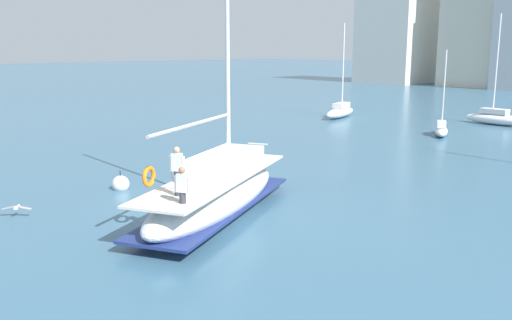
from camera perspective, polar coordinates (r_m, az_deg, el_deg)
The scene contains 7 objects.
ground_plane at distance 21.67m, azimuth -6.18°, elevation -4.86°, with size 400.00×400.00×0.00m, color #38607A.
main_sailboat at distance 20.45m, azimuth -4.04°, elevation -3.17°, with size 6.44×9.66×12.90m.
moored_sloop_near at distance 49.44m, azimuth 8.62°, elevation 5.00°, with size 2.76×5.52×8.09m.
moored_sloop_far at distance 48.21m, azimuth 23.44°, elevation 4.02°, with size 5.39×1.46×8.61m.
moored_cutter_right at distance 41.03m, azimuth 18.45°, elevation 3.03°, with size 2.67×3.73×5.90m.
seagull at distance 22.04m, azimuth -23.31°, elevation -4.52°, with size 0.85×0.87×0.17m.
mooring_buoy at distance 24.90m, azimuth -13.70°, elevation -2.42°, with size 0.76×0.76×0.98m.
Camera 1 is at (16.70, -12.40, 6.08)m, focal length 39.04 mm.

